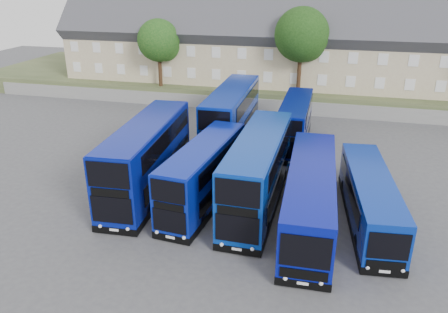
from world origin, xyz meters
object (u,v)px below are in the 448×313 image
dd_front_mid (204,176)px  tree_mid (303,37)px  coach_east_a (310,197)px  dd_front_left (147,159)px  tree_west (160,42)px

dd_front_mid → tree_mid: tree_mid is taller
coach_east_a → tree_mid: bearing=95.0°
dd_front_left → tree_mid: size_ratio=1.35×
dd_front_mid → tree_west: tree_west is taller
dd_front_mid → tree_west: size_ratio=1.37×
coach_east_a → tree_west: (-18.81, 23.61, 5.30)m
dd_front_left → tree_mid: 24.59m
tree_west → dd_front_left: bearing=-71.0°
dd_front_left → dd_front_mid: 4.44m
dd_front_left → tree_west: size_ratio=1.62×
dd_front_mid → tree_west: 26.20m
dd_front_mid → tree_mid: 24.42m
dd_front_mid → coach_east_a: size_ratio=0.80×
dd_front_mid → tree_mid: bearing=85.6°
dd_front_left → dd_front_mid: size_ratio=1.18×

